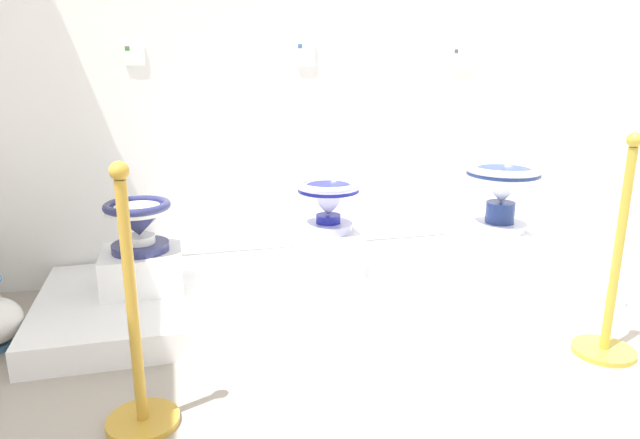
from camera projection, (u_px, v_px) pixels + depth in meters
The scene contains 13 objects.
wall_back at pixel (305, 0), 3.25m from camera, with size 3.85×0.06×3.20m, color white.
display_platform at pixel (330, 287), 3.13m from camera, with size 2.98×1.02×0.14m, color white.
plinth_block_tall_cobalt at pixel (143, 269), 2.92m from camera, with size 0.39×0.36×0.20m, color white.
antique_toilet_tall_cobalt at pixel (138, 221), 2.85m from camera, with size 0.33×0.33×0.26m.
plinth_block_central_ornate at pixel (328, 252), 3.13m from camera, with size 0.31×0.34×0.24m, color white.
antique_toilet_central_ornate at pixel (328, 199), 3.05m from camera, with size 0.35×0.35×0.28m.
plinth_block_squat_floral at pixel (497, 247), 3.26m from camera, with size 0.29×0.39×0.20m, color white.
antique_toilet_squat_floral at pixel (502, 186), 3.16m from camera, with size 0.42×0.42×0.37m.
info_placard_first at pixel (134, 55), 3.07m from camera, with size 0.11×0.01×0.11m.
info_placard_second at pixel (306, 54), 3.29m from camera, with size 0.11×0.01×0.14m.
info_placard_third at pixel (462, 58), 3.54m from camera, with size 0.13×0.01×0.13m.
stanchion_post_near_left at pixel (137, 355), 1.99m from camera, with size 0.26×0.26×0.96m.
stanchion_post_near_right at pixel (611, 296), 2.49m from camera, with size 0.27×0.27×0.99m.
Camera 1 is at (1.05, -0.39, 1.27)m, focal length 32.03 mm.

